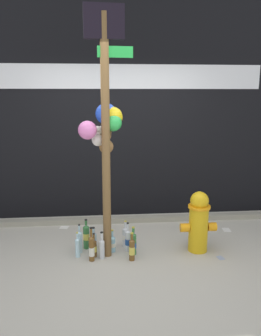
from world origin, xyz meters
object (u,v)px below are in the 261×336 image
at_px(bottle_5, 125,236).
at_px(bottle_7, 132,249).
at_px(bottle_8, 133,243).
at_px(bottle_0, 80,241).
at_px(bottle_3, 128,240).
at_px(bottle_11, 86,236).
at_px(bottle_9, 94,248).
at_px(bottle_1, 94,240).
at_px(fire_hydrant, 199,221).
at_px(bottle_2, 102,248).
at_px(bottle_10, 112,243).
at_px(bottle_6, 92,248).
at_px(bottle_4, 78,247).
at_px(memorial_post, 105,116).

bearing_deg(bottle_5, bottle_7, -82.49).
bearing_deg(bottle_8, bottle_0, 170.74).
xyz_separation_m(bottle_0, bottle_3, (0.60, -0.00, -0.01)).
distance_m(bottle_0, bottle_5, 0.60).
bearing_deg(bottle_11, bottle_7, -33.96).
xyz_separation_m(bottle_0, bottle_9, (0.18, -0.13, -0.04)).
distance_m(bottle_1, bottle_7, 0.58).
relative_size(fire_hydrant, bottle_11, 1.98).
xyz_separation_m(bottle_0, bottle_5, (0.58, 0.12, -0.01)).
relative_size(fire_hydrant, bottle_1, 2.64).
distance_m(bottle_2, bottle_9, 0.11).
bearing_deg(bottle_10, bottle_1, 157.38).
bearing_deg(bottle_5, bottle_9, -148.59).
relative_size(bottle_1, bottle_7, 0.84).
bearing_deg(bottle_1, bottle_6, -93.35).
bearing_deg(bottle_4, bottle_7, -12.31).
xyz_separation_m(bottle_0, bottle_11, (0.08, 0.12, 0.01)).
bearing_deg(memorial_post, bottle_3, 6.95).
bearing_deg(fire_hydrant, bottle_4, -178.29).
xyz_separation_m(bottle_3, bottle_9, (-0.42, -0.13, -0.03)).
xyz_separation_m(bottle_4, bottle_9, (0.20, -0.01, -0.01)).
bearing_deg(bottle_9, bottle_8, 2.50).
relative_size(bottle_2, bottle_6, 0.81).
bearing_deg(bottle_9, bottle_3, 16.45).
height_order(bottle_3, bottle_7, bottle_3).
distance_m(fire_hydrant, bottle_6, 1.37).
bearing_deg(bottle_1, memorial_post, -35.33).
distance_m(bottle_5, bottle_11, 0.51).
distance_m(bottle_1, bottle_6, 0.32).
distance_m(fire_hydrant, bottle_3, 0.92).
bearing_deg(bottle_8, bottle_1, 158.51).
bearing_deg(bottle_3, bottle_6, -153.39).
distance_m(bottle_2, bottle_3, 0.37).
bearing_deg(bottle_2, bottle_1, 111.38).
bearing_deg(bottle_5, bottle_6, -141.10).
bearing_deg(bottle_8, bottle_2, -169.32).
bearing_deg(bottle_1, bottle_8, -21.49).
distance_m(bottle_1, bottle_5, 0.41).
distance_m(bottle_8, bottle_11, 0.63).
bearing_deg(bottle_5, bottle_11, -179.78).
distance_m(memorial_post, fire_hydrant, 1.74).
relative_size(bottle_2, bottle_4, 1.07).
relative_size(bottle_4, bottle_8, 0.88).
height_order(bottle_0, bottle_3, bottle_3).
relative_size(bottle_8, bottle_10, 1.23).
bearing_deg(bottle_0, fire_hydrant, -2.72).
bearing_deg(bottle_11, bottle_9, -67.49).
height_order(bottle_9, bottle_11, bottle_11).
xyz_separation_m(bottle_1, bottle_3, (0.43, -0.09, 0.02)).
bearing_deg(bottle_4, bottle_11, 67.22).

